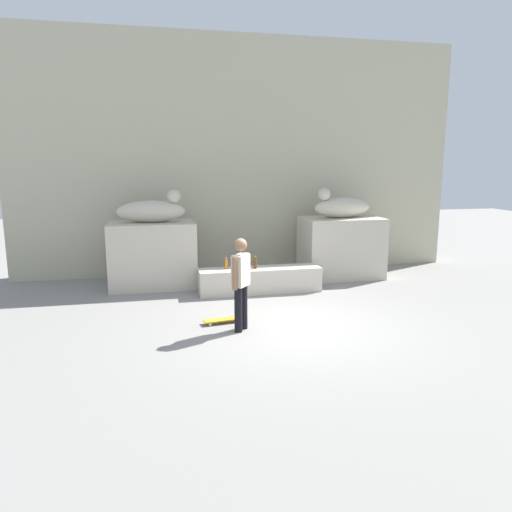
{
  "coord_description": "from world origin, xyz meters",
  "views": [
    {
      "loc": [
        -2.38,
        -8.13,
        2.94
      ],
      "look_at": [
        -0.36,
        1.2,
        1.1
      ],
      "focal_mm": 33.62,
      "sensor_mm": 36.0,
      "label": 1
    }
  ],
  "objects_px": {
    "skater": "(241,280)",
    "bottle_orange": "(226,264)",
    "statue_reclining_right": "(341,207)",
    "statue_reclining_left": "(152,210)",
    "bottle_brown": "(255,264)",
    "skateboard": "(225,320)"
  },
  "relations": [
    {
      "from": "skater",
      "to": "bottle_orange",
      "type": "xyz_separation_m",
      "value": [
        0.13,
        2.58,
        -0.25
      ]
    },
    {
      "from": "statue_reclining_right",
      "to": "bottle_orange",
      "type": "distance_m",
      "value": 3.5
    },
    {
      "from": "statue_reclining_left",
      "to": "bottle_brown",
      "type": "bearing_deg",
      "value": -21.34
    },
    {
      "from": "statue_reclining_left",
      "to": "skateboard",
      "type": "relative_size",
      "value": 1.99
    },
    {
      "from": "statue_reclining_left",
      "to": "bottle_brown",
      "type": "height_order",
      "value": "statue_reclining_left"
    },
    {
      "from": "skateboard",
      "to": "bottle_brown",
      "type": "relative_size",
      "value": 2.84
    },
    {
      "from": "skater",
      "to": "bottle_orange",
      "type": "distance_m",
      "value": 2.6
    },
    {
      "from": "statue_reclining_left",
      "to": "bottle_brown",
      "type": "xyz_separation_m",
      "value": [
        2.27,
        -1.08,
        -1.17
      ]
    },
    {
      "from": "statue_reclining_left",
      "to": "skater",
      "type": "height_order",
      "value": "statue_reclining_left"
    },
    {
      "from": "statue_reclining_left",
      "to": "bottle_brown",
      "type": "distance_m",
      "value": 2.77
    },
    {
      "from": "statue_reclining_right",
      "to": "skateboard",
      "type": "bearing_deg",
      "value": 31.45
    },
    {
      "from": "skater",
      "to": "bottle_orange",
      "type": "bearing_deg",
      "value": 35.34
    },
    {
      "from": "skateboard",
      "to": "bottle_brown",
      "type": "distance_m",
      "value": 2.34
    },
    {
      "from": "bottle_orange",
      "to": "bottle_brown",
      "type": "height_order",
      "value": "bottle_brown"
    },
    {
      "from": "statue_reclining_left",
      "to": "skater",
      "type": "distance_m",
      "value": 3.95
    },
    {
      "from": "statue_reclining_left",
      "to": "statue_reclining_right",
      "type": "height_order",
      "value": "same"
    },
    {
      "from": "statue_reclining_left",
      "to": "statue_reclining_right",
      "type": "bearing_deg",
      "value": 4.02
    },
    {
      "from": "skater",
      "to": "bottle_orange",
      "type": "height_order",
      "value": "skater"
    },
    {
      "from": "statue_reclining_left",
      "to": "bottle_brown",
      "type": "relative_size",
      "value": 5.65
    },
    {
      "from": "statue_reclining_right",
      "to": "bottle_orange",
      "type": "height_order",
      "value": "statue_reclining_right"
    },
    {
      "from": "statue_reclining_right",
      "to": "skater",
      "type": "height_order",
      "value": "statue_reclining_right"
    },
    {
      "from": "statue_reclining_right",
      "to": "bottle_brown",
      "type": "relative_size",
      "value": 5.78
    }
  ]
}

